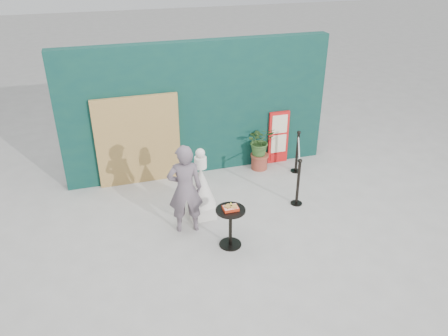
% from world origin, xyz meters
% --- Properties ---
extents(ground, '(60.00, 60.00, 0.00)m').
position_xyz_m(ground, '(0.00, 0.00, 0.00)').
color(ground, '#ADAAA5').
rests_on(ground, ground).
extents(back_wall, '(6.00, 0.30, 3.00)m').
position_xyz_m(back_wall, '(0.00, 3.15, 1.50)').
color(back_wall, '#0A302E').
rests_on(back_wall, ground).
extents(bamboo_fence, '(1.80, 0.08, 2.00)m').
position_xyz_m(bamboo_fence, '(-1.40, 2.94, 1.00)').
color(bamboo_fence, tan).
rests_on(bamboo_fence, ground).
extents(woman, '(0.68, 0.50, 1.74)m').
position_xyz_m(woman, '(-0.84, 0.86, 0.87)').
color(woman, '#665861').
rests_on(woman, ground).
extents(menu_board, '(0.50, 0.07, 1.30)m').
position_xyz_m(menu_board, '(1.90, 2.95, 0.65)').
color(menu_board, red).
rests_on(menu_board, ground).
extents(statue, '(0.57, 0.57, 1.46)m').
position_xyz_m(statue, '(-0.45, 1.23, 0.59)').
color(statue, silver).
rests_on(statue, ground).
extents(cafe_table, '(0.52, 0.52, 0.75)m').
position_xyz_m(cafe_table, '(-0.20, 0.16, 0.50)').
color(cafe_table, black).
rests_on(cafe_table, ground).
extents(food_basket, '(0.26, 0.19, 0.11)m').
position_xyz_m(food_basket, '(-0.20, 0.16, 0.79)').
color(food_basket, red).
rests_on(food_basket, cafe_table).
extents(planter, '(0.63, 0.54, 1.07)m').
position_xyz_m(planter, '(1.35, 2.76, 0.62)').
color(planter, '#974231').
rests_on(planter, ground).
extents(stanchion_barrier, '(0.84, 1.54, 1.03)m').
position_xyz_m(stanchion_barrier, '(1.82, 1.71, 0.49)').
color(stanchion_barrier, black).
rests_on(stanchion_barrier, ground).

